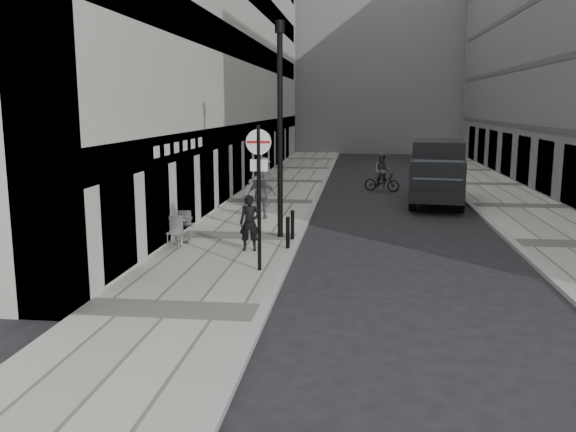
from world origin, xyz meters
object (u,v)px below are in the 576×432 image
at_px(walking_man, 250,223).
at_px(sign_post, 259,179).
at_px(cyclist, 382,176).
at_px(lamppost, 280,120).
at_px(panel_van, 438,169).

relative_size(walking_man, sign_post, 0.44).
height_order(walking_man, cyclist, cyclist).
bearing_deg(walking_man, cyclist, 67.29).
bearing_deg(lamppost, panel_van, 53.82).
relative_size(walking_man, cyclist, 0.84).
height_order(sign_post, cyclist, sign_post).
relative_size(walking_man, panel_van, 0.27).
xyz_separation_m(sign_post, panel_van, (6.17, 12.70, -0.97)).
relative_size(sign_post, cyclist, 1.90).
xyz_separation_m(walking_man, panel_van, (6.83, 10.52, 0.64)).
xyz_separation_m(walking_man, cyclist, (4.44, 14.42, -0.18)).
bearing_deg(lamppost, sign_post, -90.00).
height_order(walking_man, lamppost, lamppost).
relative_size(sign_post, lamppost, 0.55).
relative_size(lamppost, panel_van, 1.10).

